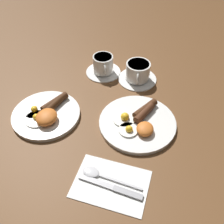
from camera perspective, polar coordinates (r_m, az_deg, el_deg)
ground_plane at (r=0.92m, az=5.51°, el=-2.68°), size 3.00×3.00×0.00m
breakfast_plate_near at (r=0.91m, az=5.64°, el=-2.17°), size 0.27×0.27×0.04m
breakfast_plate_far at (r=0.96m, az=-14.11°, el=-0.40°), size 0.24×0.24×0.05m
teacup_near at (r=1.08m, az=5.63°, el=8.52°), size 0.16×0.16×0.08m
teacup_far at (r=1.12m, az=-1.93°, el=10.02°), size 0.15×0.15×0.08m
napkin at (r=0.78m, az=-0.22°, el=-15.32°), size 0.17×0.22×0.01m
knife at (r=0.77m, az=0.40°, el=-16.19°), size 0.04×0.19×0.01m
spoon at (r=0.79m, az=-3.33°, el=-13.28°), size 0.05×0.18×0.01m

